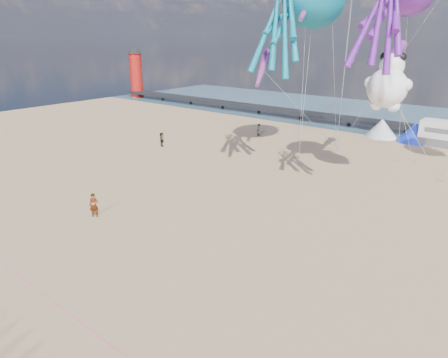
% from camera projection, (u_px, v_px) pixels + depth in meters
% --- Properties ---
extents(ground, '(120.00, 120.00, 0.00)m').
position_uv_depth(ground, '(166.00, 278.00, 21.77)').
color(ground, tan).
rests_on(ground, ground).
extents(water, '(120.00, 120.00, 0.00)m').
position_uv_depth(water, '(427.00, 121.00, 61.94)').
color(water, '#3A596F').
rests_on(water, ground).
extents(pier, '(60.00, 3.00, 0.50)m').
position_uv_depth(pier, '(240.00, 105.00, 70.20)').
color(pier, black).
rests_on(pier, ground).
extents(lighthouse, '(2.60, 2.60, 9.00)m').
position_uv_depth(lighthouse, '(136.00, 75.00, 85.64)').
color(lighthouse, '#A5140F').
rests_on(lighthouse, ground).
extents(tent_white, '(4.00, 4.00, 2.40)m').
position_uv_depth(tent_white, '(382.00, 128.00, 51.77)').
color(tent_white, white).
rests_on(tent_white, ground).
extents(tent_blue, '(4.00, 4.00, 2.40)m').
position_uv_depth(tent_blue, '(414.00, 132.00, 49.39)').
color(tent_blue, '#1933CC').
rests_on(tent_blue, ground).
extents(rope_line, '(34.00, 0.03, 0.03)m').
position_uv_depth(rope_line, '(84.00, 326.00, 18.11)').
color(rope_line, '#F2338C').
rests_on(rope_line, ground).
extents(standing_person, '(0.76, 0.75, 1.77)m').
position_uv_depth(standing_person, '(94.00, 205.00, 28.88)').
color(standing_person, tan).
rests_on(standing_person, ground).
extents(beachgoer_1, '(0.91, 0.83, 1.55)m').
position_uv_depth(beachgoer_1, '(259.00, 130.00, 52.74)').
color(beachgoer_1, '#7F6659').
rests_on(beachgoer_1, ground).
extents(beachgoer_4, '(1.02, 0.89, 1.65)m').
position_uv_depth(beachgoer_4, '(162.00, 139.00, 47.61)').
color(beachgoer_4, '#7F6659').
rests_on(beachgoer_4, ground).
extents(sandbag_a, '(0.50, 0.35, 0.22)m').
position_uv_depth(sandbag_a, '(299.00, 158.00, 42.81)').
color(sandbag_a, gray).
rests_on(sandbag_a, ground).
extents(sandbag_b, '(0.50, 0.35, 0.22)m').
position_uv_depth(sandbag_b, '(397.00, 161.00, 41.62)').
color(sandbag_b, gray).
rests_on(sandbag_b, ground).
extents(sandbag_c, '(0.50, 0.35, 0.22)m').
position_uv_depth(sandbag_c, '(441.00, 181.00, 35.95)').
color(sandbag_c, gray).
rests_on(sandbag_c, ground).
extents(sandbag_d, '(0.50, 0.35, 0.22)m').
position_uv_depth(sandbag_d, '(413.00, 162.00, 41.53)').
color(sandbag_d, gray).
rests_on(sandbag_d, ground).
extents(sandbag_e, '(0.50, 0.35, 0.22)m').
position_uv_depth(sandbag_e, '(336.00, 150.00, 45.94)').
color(sandbag_e, gray).
rests_on(sandbag_e, ground).
extents(kite_octopus_teal, '(7.61, 11.26, 11.86)m').
position_uv_depth(kite_octopus_teal, '(314.00, 0.00, 37.69)').
color(kite_octopus_teal, '#0B718A').
extents(kite_panda, '(4.60, 4.40, 5.72)m').
position_uv_depth(kite_panda, '(387.00, 88.00, 33.66)').
color(kite_panda, white).
extents(windsock_left, '(3.62, 7.19, 7.28)m').
position_uv_depth(windsock_left, '(307.00, 6.00, 36.78)').
color(windsock_left, red).
extents(windsock_mid, '(1.53, 5.23, 5.15)m').
position_uv_depth(windsock_mid, '(390.00, 58.00, 37.11)').
color(windsock_mid, red).
extents(windsock_right, '(2.98, 5.21, 5.30)m').
position_uv_depth(windsock_right, '(262.00, 69.00, 35.43)').
color(windsock_right, red).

